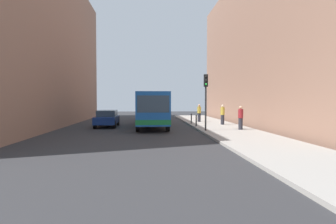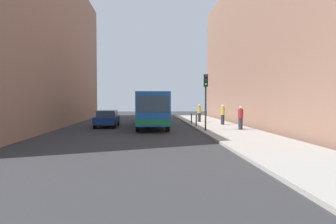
# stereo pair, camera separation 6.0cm
# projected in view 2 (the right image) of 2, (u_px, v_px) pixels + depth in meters

# --- Properties ---
(ground_plane) EXTENTS (80.00, 80.00, 0.00)m
(ground_plane) POSITION_uv_depth(u_px,v_px,m) (156.00, 130.00, 24.02)
(ground_plane) COLOR #2D2D30
(sidewalk) EXTENTS (4.40, 40.00, 0.15)m
(sidewalk) POSITION_uv_depth(u_px,v_px,m) (223.00, 129.00, 24.37)
(sidewalk) COLOR #9E9991
(sidewalk) RESTS_ON ground
(building_left) EXTENTS (7.00, 32.00, 14.80)m
(building_left) POSITION_uv_depth(u_px,v_px,m) (27.00, 44.00, 26.98)
(building_left) COLOR #936B56
(building_left) RESTS_ON ground
(building_right) EXTENTS (7.00, 32.00, 14.59)m
(building_right) POSITION_uv_depth(u_px,v_px,m) (277.00, 48.00, 28.47)
(building_right) COLOR #936B56
(building_right) RESTS_ON ground
(bus) EXTENTS (2.59, 11.03, 3.00)m
(bus) POSITION_uv_depth(u_px,v_px,m) (152.00, 107.00, 26.69)
(bus) COLOR #19519E
(bus) RESTS_ON ground
(car_beside_bus) EXTENTS (1.86, 4.40, 1.48)m
(car_beside_bus) POSITION_uv_depth(u_px,v_px,m) (107.00, 118.00, 26.78)
(car_beside_bus) COLOR navy
(car_beside_bus) RESTS_ON ground
(car_behind_bus) EXTENTS (1.89, 4.42, 1.48)m
(car_behind_bus) POSITION_uv_depth(u_px,v_px,m) (151.00, 113.00, 36.62)
(car_behind_bus) COLOR black
(car_behind_bus) RESTS_ON ground
(traffic_light) EXTENTS (0.28, 0.33, 4.10)m
(traffic_light) POSITION_uv_depth(u_px,v_px,m) (206.00, 91.00, 21.95)
(traffic_light) COLOR black
(traffic_light) RESTS_ON sidewalk
(bollard_near) EXTENTS (0.11, 0.11, 0.95)m
(bollard_near) POSITION_uv_depth(u_px,v_px,m) (196.00, 121.00, 25.73)
(bollard_near) COLOR black
(bollard_near) RESTS_ON sidewalk
(bollard_mid) EXTENTS (0.11, 0.11, 0.95)m
(bollard_mid) POSITION_uv_depth(u_px,v_px,m) (191.00, 119.00, 28.60)
(bollard_mid) COLOR black
(bollard_mid) RESTS_ON sidewalk
(pedestrian_near_signal) EXTENTS (0.38, 0.38, 1.78)m
(pedestrian_near_signal) POSITION_uv_depth(u_px,v_px,m) (241.00, 118.00, 22.65)
(pedestrian_near_signal) COLOR #26262D
(pedestrian_near_signal) RESTS_ON sidewalk
(pedestrian_mid_sidewalk) EXTENTS (0.38, 0.38, 1.81)m
(pedestrian_mid_sidewalk) POSITION_uv_depth(u_px,v_px,m) (223.00, 115.00, 27.41)
(pedestrian_mid_sidewalk) COLOR #26262D
(pedestrian_mid_sidewalk) RESTS_ON sidewalk
(pedestrian_far_sidewalk) EXTENTS (0.38, 0.38, 1.81)m
(pedestrian_far_sidewalk) POSITION_uv_depth(u_px,v_px,m) (199.00, 113.00, 30.92)
(pedestrian_far_sidewalk) COLOR #26262D
(pedestrian_far_sidewalk) RESTS_ON sidewalk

